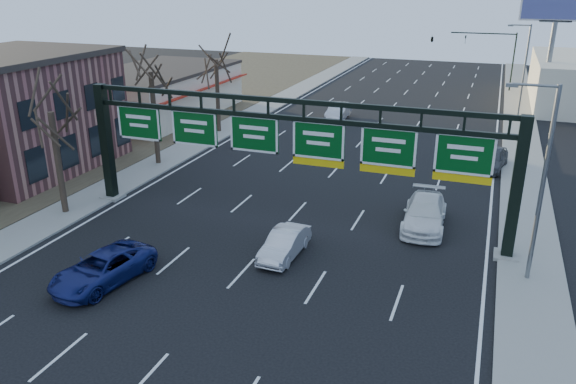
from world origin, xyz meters
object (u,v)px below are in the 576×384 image
at_px(sign_gantry, 289,146).
at_px(car_blue_suv, 103,268).
at_px(car_white_wagon, 425,213).
at_px(car_silver_sedan, 285,244).

height_order(sign_gantry, car_blue_suv, sign_gantry).
height_order(car_blue_suv, car_white_wagon, car_white_wagon).
height_order(sign_gantry, car_silver_sedan, sign_gantry).
relative_size(sign_gantry, car_blue_suv, 4.81).
bearing_deg(car_silver_sedan, sign_gantry, 109.23).
relative_size(sign_gantry, car_silver_sedan, 6.09).
height_order(car_blue_suv, car_silver_sedan, car_blue_suv).
bearing_deg(car_white_wagon, car_silver_sedan, -137.97).
relative_size(car_blue_suv, car_silver_sedan, 1.27).
distance_m(car_silver_sedan, car_white_wagon, 8.55).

